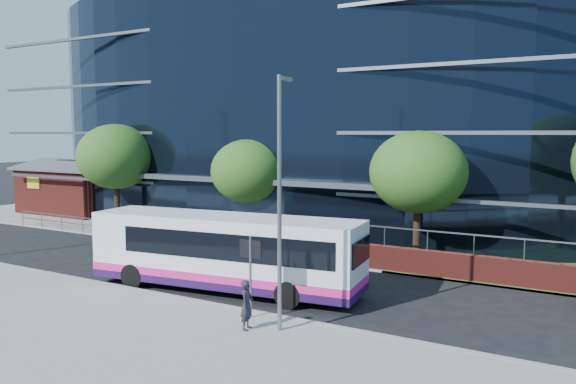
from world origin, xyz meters
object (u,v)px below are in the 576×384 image
Objects in this scene: street_sign at (251,259)px; tree_far_c at (418,172)px; tree_far_a at (116,157)px; city_bus at (227,252)px; pedestrian at (247,305)px; brick_pavilion at (79,189)px; tree_far_b at (248,171)px; streetlight_east at (280,196)px.

street_sign is 11.14m from tree_far_c.
city_bus is at bearing -28.65° from tree_far_a.
tree_far_c is at bearing -22.05° from pedestrian.
tree_far_c is at bearing 0.00° from tree_far_a.
brick_pavilion is 1.32× the size of tree_far_c.
street_sign is at bearing -48.80° from city_bus.
streetlight_east is (9.00, -11.67, 0.23)m from tree_far_b.
street_sign is 0.24× the size of city_bus.
city_bus is 5.07m from pedestrian.
streetlight_east reaches higher than tree_far_a.
tree_far_b is at bearing 124.08° from street_sign.
tree_far_a is at bearing 44.61° from pedestrian.
tree_far_b is at bearing 177.14° from tree_far_c.
street_sign is 0.43× the size of tree_far_c.
city_bus is at bearing 143.96° from streetlight_east.
brick_pavilion is 1.23× the size of tree_far_a.
tree_far_a is at bearing 149.54° from streetlight_east.
tree_far_a is at bearing -177.14° from tree_far_b.
streetlight_east reaches higher than street_sign.
city_bus is (-2.88, 2.60, -0.52)m from street_sign.
tree_far_c is 10.06m from city_bus.
brick_pavilion is 10.48m from tree_far_a.
city_bus is at bearing -61.44° from tree_far_b.
tree_far_a is 16.97m from city_bus.
tree_far_a is 1.15× the size of tree_far_b.
tree_far_a reaches higher than street_sign.
tree_far_a reaches higher than tree_far_c.
brick_pavilion is at bearing 145.41° from city_bus.
brick_pavilion is 1.42× the size of tree_far_b.
tree_far_c is at bearing 49.31° from city_bus.
pedestrian is (8.05, -12.15, -3.26)m from tree_far_b.
street_sign is 0.35× the size of streetlight_east.
tree_far_c reaches higher than street_sign.
street_sign is 0.46× the size of tree_far_b.
city_bus is at bearing -123.97° from tree_far_c.
tree_far_b is at bearing 127.63° from streetlight_east.
brick_pavilion is 26.72m from city_bus.
tree_far_c is (20.00, 0.00, -0.33)m from tree_far_a.
brick_pavilion reaches higher than city_bus.
brick_pavilion is at bearing 150.35° from street_sign.
streetlight_east is (28.00, -15.67, 2.50)m from brick_pavilion.
brick_pavilion is at bearing 150.76° from streetlight_east.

